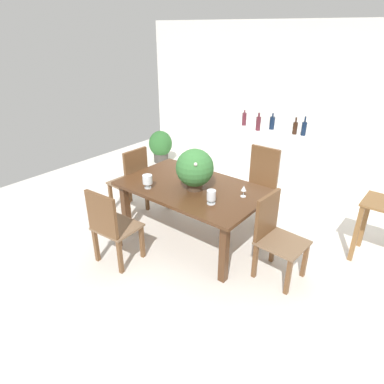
{
  "coord_description": "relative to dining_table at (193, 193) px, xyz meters",
  "views": [
    {
      "loc": [
        2.32,
        -3.12,
        2.49
      ],
      "look_at": [
        -0.06,
        -0.15,
        0.62
      ],
      "focal_mm": 31.66,
      "sensor_mm": 36.0,
      "label": 1
    }
  ],
  "objects": [
    {
      "name": "wine_bottle_tall",
      "position": [
        -0.27,
        2.07,
        0.4
      ],
      "size": [
        0.08,
        0.08,
        0.29
      ],
      "color": "#511E28",
      "rests_on": "kitchen_counter"
    },
    {
      "name": "dining_table",
      "position": [
        0.0,
        0.0,
        0.0
      ],
      "size": [
        1.75,
        1.08,
        0.74
      ],
      "color": "#4C2D19",
      "rests_on": "ground"
    },
    {
      "name": "wine_bottle_clear",
      "position": [
        0.43,
        2.26,
        0.4
      ],
      "size": [
        0.08,
        0.08,
        0.3
      ],
      "color": "#0F1E38",
      "rests_on": "kitchen_counter"
    },
    {
      "name": "crystal_vase_right",
      "position": [
        0.44,
        -0.22,
        0.19
      ],
      "size": [
        0.1,
        0.1,
        0.16
      ],
      "color": "silver",
      "rests_on": "dining_table"
    },
    {
      "name": "kitchen_counter",
      "position": [
        -0.08,
        2.21,
        -0.18
      ],
      "size": [
        1.78,
        0.62,
        0.94
      ],
      "primitive_type": "cube",
      "color": "white",
      "rests_on": "ground"
    },
    {
      "name": "back_wall",
      "position": [
        0.0,
        2.82,
        0.65
      ],
      "size": [
        6.4,
        0.1,
        2.6
      ],
      "primitive_type": "cube",
      "color": "white",
      "rests_on": "ground"
    },
    {
      "name": "chair_far_right",
      "position": [
        0.39,
        0.99,
        -0.09
      ],
      "size": [
        0.46,
        0.47,
        1.03
      ],
      "rotation": [
        0.0,
        0.0,
        0.02
      ],
      "color": "brown",
      "rests_on": "ground"
    },
    {
      "name": "crystal_vase_left",
      "position": [
        -0.39,
        -0.37,
        0.2
      ],
      "size": [
        0.12,
        0.12,
        0.17
      ],
      "color": "silver",
      "rests_on": "dining_table"
    },
    {
      "name": "chair_head_end",
      "position": [
        -1.1,
        -0.0,
        -0.11
      ],
      "size": [
        0.49,
        0.45,
        0.99
      ],
      "rotation": [
        0.0,
        0.0,
        -1.61
      ],
      "color": "brown",
      "rests_on": "ground"
    },
    {
      "name": "ground_plane",
      "position": [
        0.0,
        0.22,
        -0.65
      ],
      "size": [
        7.04,
        7.04,
        0.0
      ],
      "primitive_type": "plane",
      "color": "silver"
    },
    {
      "name": "wine_bottle_amber",
      "position": [
        -0.61,
        2.2,
        0.4
      ],
      "size": [
        0.07,
        0.07,
        0.26
      ],
      "color": "#511E28",
      "rests_on": "kitchen_counter"
    },
    {
      "name": "potted_plant_floor",
      "position": [
        -2.24,
        1.78,
        -0.31
      ],
      "size": [
        0.46,
        0.46,
        0.63
      ],
      "color": "#423D38",
      "rests_on": "ground"
    },
    {
      "name": "flower_centerpiece",
      "position": [
        0.07,
        -0.05,
        0.36
      ],
      "size": [
        0.44,
        0.44,
        0.5
      ],
      "color": "#4C3828",
      "rests_on": "dining_table"
    },
    {
      "name": "wine_glass",
      "position": [
        0.62,
        0.15,
        0.19
      ],
      "size": [
        0.06,
        0.06,
        0.14
      ],
      "color": "silver",
      "rests_on": "dining_table"
    },
    {
      "name": "chair_near_left",
      "position": [
        -0.39,
        -0.98,
        -0.13
      ],
      "size": [
        0.49,
        0.46,
        0.93
      ],
      "rotation": [
        0.0,
        0.0,
        3.21
      ],
      "color": "brown",
      "rests_on": "ground"
    },
    {
      "name": "wine_bottle_dark",
      "position": [
        -0.12,
        2.27,
        0.39
      ],
      "size": [
        0.08,
        0.08,
        0.27
      ],
      "color": "#0F1E38",
      "rests_on": "kitchen_counter"
    },
    {
      "name": "crystal_vase_center_near",
      "position": [
        -0.45,
        0.35,
        0.21
      ],
      "size": [
        0.1,
        0.1,
        0.2
      ],
      "color": "silver",
      "rests_on": "dining_table"
    },
    {
      "name": "chair_foot_end",
      "position": [
        1.11,
        0.01,
        -0.13
      ],
      "size": [
        0.49,
        0.48,
        0.94
      ],
      "rotation": [
        0.0,
        0.0,
        1.51
      ],
      "color": "brown",
      "rests_on": "ground"
    },
    {
      "name": "wine_bottle_green",
      "position": [
        0.3,
        2.23,
        0.39
      ],
      "size": [
        0.07,
        0.07,
        0.27
      ],
      "color": "black",
      "rests_on": "kitchen_counter"
    }
  ]
}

